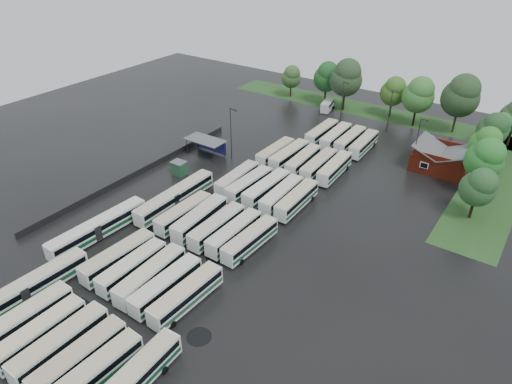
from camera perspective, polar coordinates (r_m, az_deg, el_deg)
The scene contains 60 objects.
ground at distance 71.08m, azimuth -6.88°, elevation -5.35°, with size 160.00×160.00×0.00m, color black.
brick_building at distance 94.85m, azimuth 22.10°, elevation 3.64°, with size 10.07×8.60×5.39m.
wash_shed at distance 93.75m, azimuth -6.20°, elevation 6.30°, with size 8.20×4.20×3.58m.
utility_hut at distance 87.71m, azimuth -9.60°, elevation 2.99°, with size 2.70×2.20×2.62m.
grass_strip_north at distance 120.51m, azimuth 14.67°, elevation 9.65°, with size 80.00×10.00×0.01m, color #204619.
grass_strip_east at distance 94.59m, azimuth 27.62°, elevation 0.91°, with size 10.00×50.00×0.01m, color #204619.
west_fence at distance 89.31m, azimuth -14.38°, elevation 2.42°, with size 0.10×50.00×1.20m, color #2D2D30.
bus_r0c0 at distance 61.49m, azimuth -26.82°, elevation -13.95°, with size 2.69×11.35×3.14m.
bus_r0c1 at distance 59.18m, azimuth -25.36°, elevation -15.64°, with size 2.36×10.88×3.03m.
bus_r0c2 at distance 57.02m, azimuth -23.25°, elevation -17.03°, with size 2.54×11.42×3.17m.
bus_r0c3 at distance 55.02m, azimuth -21.20°, elevation -18.76°, with size 2.66×11.07×3.06m.
bus_r0c4 at distance 53.24m, azimuth -19.44°, elevation -20.51°, with size 2.82×10.93×3.01m.
bus_r1c0 at distance 66.35m, azimuth -16.85°, elevation -7.81°, with size 2.97×11.46×3.16m.
bus_r1c1 at distance 64.27m, azimuth -15.20°, elevation -9.05°, with size 2.41×10.85×3.01m.
bus_r1c2 at distance 62.23m, azimuth -13.05°, elevation -10.14°, with size 2.89×11.46×3.17m.
bus_r1c3 at distance 60.46m, azimuth -11.18°, elevation -11.39°, with size 2.56×11.07×3.07m.
bus_r1c4 at distance 58.69m, azimuth -8.71°, elevation -12.63°, with size 2.77×11.28×3.12m.
bus_r2c0 at distance 73.41m, azimuth -9.02°, elevation -2.63°, with size 2.54×11.03×3.06m.
bus_r2c1 at distance 71.70m, azimuth -7.03°, elevation -3.29°, with size 3.01×11.57×3.19m.
bus_r2c2 at distance 69.70m, azimuth -4.90°, elevation -4.32°, with size 2.40×11.17×3.11m.
bus_r2c3 at distance 68.26m, azimuth -2.76°, elevation -5.12°, with size 2.44×10.96×3.05m.
bus_r2c4 at distance 66.80m, azimuth -0.75°, elevation -6.01°, with size 2.74×10.91×3.01m.
bus_r3c0 at distance 82.27m, azimuth -2.38°, elevation 1.71°, with size 2.62×10.89×3.01m.
bus_r3c1 at distance 80.34m, azimuth -0.87°, elevation 0.98°, with size 2.62×11.06×3.06m.
bus_r3c2 at distance 78.95m, azimuth 1.33°, elevation 0.45°, with size 2.66×11.49×3.18m.
bus_r3c3 at distance 77.32m, azimuth 3.20°, elevation -0.35°, with size 2.73×11.20×3.10m.
bus_r3c4 at distance 76.20m, azimuth 5.11°, elevation -0.96°, with size 2.61×11.14×3.09m.
bus_r4c0 at distance 91.86m, azimuth 2.44°, elevation 5.00°, with size 2.42×10.85×3.01m.
bus_r4c1 at distance 90.57m, azimuth 4.16°, elevation 4.61°, with size 2.61×11.44×3.17m.
bus_r4c2 at distance 88.91m, azimuth 5.90°, elevation 3.95°, with size 2.83×11.09×3.06m.
bus_r4c3 at distance 87.53m, azimuth 7.84°, elevation 3.38°, with size 2.65×11.28×3.13m.
bus_r4c4 at distance 86.86m, azimuth 9.79°, elevation 2.96°, with size 2.80×11.18×3.09m.
bus_r5c1 at distance 101.50m, azimuth 8.21°, elevation 7.37°, with size 2.41×11.25×3.13m.
bus_r5c2 at distance 99.92m, azimuth 9.94°, elevation 6.84°, with size 2.74×11.45×3.17m.
bus_r5c3 at distance 98.98m, azimuth 11.66°, elevation 6.39°, with size 2.45×11.19×3.11m.
bus_r5c4 at distance 97.78m, azimuth 13.30°, elevation 5.85°, with size 2.66×10.99×3.04m.
artic_bus_west_a at distance 65.60m, azimuth -26.68°, elevation -10.80°, with size 3.06×16.34×3.02m.
artic_bus_west_b at distance 77.72m, azimuth -10.06°, elevation -0.62°, with size 2.50×16.91×3.13m.
artic_bus_west_c at distance 73.16m, azimuth -19.11°, elevation -4.26°, with size 3.10×16.64×3.07m.
minibus at distance 118.50m, azimuth 8.89°, elevation 10.65°, with size 3.27×6.04×2.50m.
tree_north_0 at distance 126.17m, azimuth 4.45°, elevation 14.20°, with size 5.26×5.26×8.72m.
tree_north_1 at distance 121.86m, azimuth 8.87°, elevation 14.08°, with size 6.71×6.71×11.12m.
tree_north_2 at distance 117.23m, azimuth 11.25°, elevation 13.88°, with size 7.98×7.98×13.22m.
tree_north_3 at distance 116.32m, azimuth 16.83°, elevation 12.00°, with size 6.13×6.13×10.15m.
tree_north_4 at distance 111.86m, azimuth 19.71°, elevation 11.41°, with size 7.20×7.20×11.93m.
tree_north_5 at distance 111.09m, azimuth 24.32°, elevation 10.96°, with size 8.25×8.25×13.67m.
tree_east_0 at distance 79.20m, azimuth 26.12°, elevation 0.60°, with size 5.59×5.59×9.26m.
tree_east_1 at distance 86.81m, azimuth 26.77°, elevation 3.77°, with size 6.51×6.51×10.79m.
tree_east_2 at distance 95.03m, azimuth 26.77°, elevation 5.47°, with size 5.77×5.76×9.54m.
tree_east_3 at distance 101.78m, azimuth 27.53°, elevation 6.98°, with size 5.95×5.95×9.85m.
tree_east_4 at distance 108.12m, azimuth 28.18°, elevation 7.39°, with size 4.84×4.81×7.96m.
lamp_post_ne at distance 91.54m, azimuth 19.56°, elevation 6.11°, with size 1.61×0.31×10.44m.
lamp_post_nw at distance 90.08m, azimuth -3.08°, elevation 7.71°, with size 1.68×0.33×10.90m.
lamp_post_back_w at distance 110.34m, azimuth 10.79°, elevation 11.32°, with size 1.52×0.30×9.84m.
lamp_post_back_e at distance 107.37m, azimuth 16.48°, elevation 10.04°, with size 1.51×0.30×9.83m.
puddle_0 at distance 62.67m, azimuth -22.58°, elevation -13.94°, with size 6.08×6.08×0.01m, color black.
puddle_1 at distance 54.29m, azimuth -15.77°, elevation -21.11°, with size 4.35×4.35×0.01m, color black.
puddle_2 at distance 74.76m, azimuth -10.95°, elevation -3.71°, with size 7.10×7.10×0.01m, color black.
puddle_3 at distance 66.64m, azimuth -4.88°, elevation -8.06°, with size 3.43×3.43×0.01m, color black.
puddle_4 at distance 56.17m, azimuth -7.14°, elevation -17.51°, with size 2.98×2.98×0.01m, color black.
Camera 1 is at (39.35, -41.86, 41.86)m, focal length 32.00 mm.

